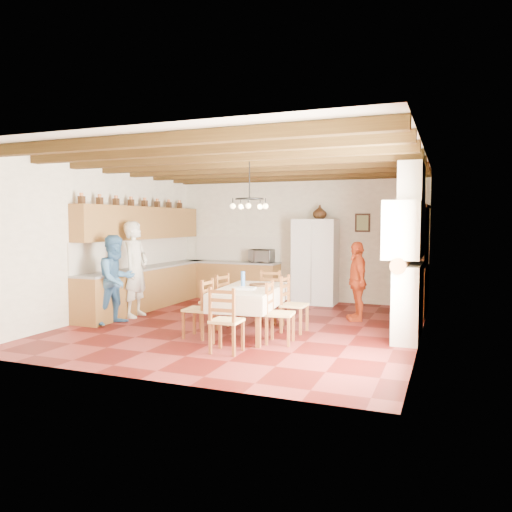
# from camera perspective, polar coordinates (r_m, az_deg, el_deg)

# --- Properties ---
(floor) EXTENTS (6.00, 6.50, 0.02)m
(floor) POSITION_cam_1_polar(r_m,az_deg,el_deg) (9.07, -1.29, -8.08)
(floor) COLOR #490E0B
(floor) RESTS_ON ground
(ceiling) EXTENTS (6.00, 6.50, 0.02)m
(ceiling) POSITION_cam_1_polar(r_m,az_deg,el_deg) (8.94, -1.32, 11.22)
(ceiling) COLOR white
(ceiling) RESTS_ON ground
(wall_back) EXTENTS (6.00, 0.02, 3.00)m
(wall_back) POSITION_cam_1_polar(r_m,az_deg,el_deg) (11.95, 4.72, 2.13)
(wall_back) COLOR beige
(wall_back) RESTS_ON ground
(wall_front) EXTENTS (6.00, 0.02, 3.00)m
(wall_front) POSITION_cam_1_polar(r_m,az_deg,el_deg) (6.00, -13.36, 0.20)
(wall_front) COLOR beige
(wall_front) RESTS_ON ground
(wall_left) EXTENTS (0.02, 6.50, 3.00)m
(wall_left) POSITION_cam_1_polar(r_m,az_deg,el_deg) (10.41, -16.79, 1.70)
(wall_left) COLOR beige
(wall_left) RESTS_ON ground
(wall_right) EXTENTS (0.02, 6.50, 3.00)m
(wall_right) POSITION_cam_1_polar(r_m,az_deg,el_deg) (8.20, 18.49, 1.09)
(wall_right) COLOR beige
(wall_right) RESTS_ON ground
(ceiling_beams) EXTENTS (6.00, 6.30, 0.16)m
(ceiling_beams) POSITION_cam_1_polar(r_m,az_deg,el_deg) (8.93, -1.32, 10.58)
(ceiling_beams) COLOR #33210C
(ceiling_beams) RESTS_ON ground
(lower_cabinets_left) EXTENTS (0.60, 4.30, 0.86)m
(lower_cabinets_left) POSITION_cam_1_polar(r_m,az_deg,el_deg) (11.17, -12.09, -3.58)
(lower_cabinets_left) COLOR brown
(lower_cabinets_left) RESTS_ON ground
(lower_cabinets_back) EXTENTS (2.30, 0.60, 0.86)m
(lower_cabinets_back) POSITION_cam_1_polar(r_m,az_deg,el_deg) (12.28, -2.68, -2.82)
(lower_cabinets_back) COLOR brown
(lower_cabinets_back) RESTS_ON ground
(countertop_left) EXTENTS (0.62, 4.30, 0.04)m
(countertop_left) POSITION_cam_1_polar(r_m,az_deg,el_deg) (11.12, -12.13, -1.28)
(countertop_left) COLOR gray
(countertop_left) RESTS_ON lower_cabinets_left
(countertop_back) EXTENTS (2.34, 0.62, 0.04)m
(countertop_back) POSITION_cam_1_polar(r_m,az_deg,el_deg) (12.23, -2.69, -0.73)
(countertop_back) COLOR gray
(countertop_back) RESTS_ON lower_cabinets_back
(backsplash_left) EXTENTS (0.03, 4.30, 0.60)m
(backsplash_left) POSITION_cam_1_polar(r_m,az_deg,el_deg) (11.26, -13.36, 0.39)
(backsplash_left) COLOR beige
(backsplash_left) RESTS_ON ground
(backsplash_back) EXTENTS (2.30, 0.03, 0.60)m
(backsplash_back) POSITION_cam_1_polar(r_m,az_deg,el_deg) (12.47, -2.16, 0.84)
(backsplash_back) COLOR beige
(backsplash_back) RESTS_ON ground
(upper_cabinets) EXTENTS (0.35, 4.20, 0.70)m
(upper_cabinets) POSITION_cam_1_polar(r_m,az_deg,el_deg) (11.14, -12.74, 3.71)
(upper_cabinets) COLOR brown
(upper_cabinets) RESTS_ON ground
(fireplace) EXTENTS (0.56, 1.60, 2.80)m
(fireplace) POSITION_cam_1_polar(r_m,az_deg,el_deg) (8.43, 16.58, 0.52)
(fireplace) COLOR beige
(fireplace) RESTS_ON ground
(wall_picture) EXTENTS (0.34, 0.03, 0.42)m
(wall_picture) POSITION_cam_1_polar(r_m,az_deg,el_deg) (11.57, 12.08, 3.73)
(wall_picture) COLOR #312018
(wall_picture) RESTS_ON ground
(refrigerator) EXTENTS (0.98, 0.81, 1.93)m
(refrigerator) POSITION_cam_1_polar(r_m,az_deg,el_deg) (11.51, 6.86, -0.62)
(refrigerator) COLOR white
(refrigerator) RESTS_ON floor
(hutch) EXTENTS (0.55, 1.23, 2.21)m
(hutch) POSITION_cam_1_polar(r_m,az_deg,el_deg) (10.59, 17.68, -0.42)
(hutch) COLOR #351E0C
(hutch) RESTS_ON floor
(dining_table) EXTENTS (1.09, 1.88, 0.79)m
(dining_table) POSITION_cam_1_polar(r_m,az_deg,el_deg) (8.30, -0.74, -4.21)
(dining_table) COLOR beige
(dining_table) RESTS_ON floor
(chandelier) EXTENTS (0.47, 0.47, 0.03)m
(chandelier) POSITION_cam_1_polar(r_m,az_deg,el_deg) (8.22, -0.75, 6.53)
(chandelier) COLOR black
(chandelier) RESTS_ON ground
(chair_left_near) EXTENTS (0.40, 0.42, 0.96)m
(chair_left_near) POSITION_cam_1_polar(r_m,az_deg,el_deg) (8.16, -6.64, -5.95)
(chair_left_near) COLOR brown
(chair_left_near) RESTS_ON floor
(chair_left_far) EXTENTS (0.45, 0.47, 0.96)m
(chair_left_far) POSITION_cam_1_polar(r_m,az_deg,el_deg) (8.90, -4.77, -5.11)
(chair_left_far) COLOR brown
(chair_left_far) RESTS_ON floor
(chair_right_near) EXTENTS (0.44, 0.46, 0.96)m
(chair_right_near) POSITION_cam_1_polar(r_m,az_deg,el_deg) (7.74, 2.78, -6.47)
(chair_right_near) COLOR brown
(chair_right_near) RESTS_ON floor
(chair_right_far) EXTENTS (0.42, 0.43, 0.96)m
(chair_right_far) POSITION_cam_1_polar(r_m,az_deg,el_deg) (8.54, 4.41, -5.49)
(chair_right_far) COLOR brown
(chair_right_far) RESTS_ON floor
(chair_end_near) EXTENTS (0.43, 0.41, 0.96)m
(chair_end_near) POSITION_cam_1_polar(r_m,az_deg,el_deg) (7.22, -3.37, -7.25)
(chair_end_near) COLOR brown
(chair_end_near) RESTS_ON floor
(chair_end_far) EXTENTS (0.45, 0.43, 0.96)m
(chair_end_far) POSITION_cam_1_polar(r_m,az_deg,el_deg) (9.36, 1.38, -4.65)
(chair_end_far) COLOR brown
(chair_end_far) RESTS_ON floor
(person_man) EXTENTS (0.52, 0.73, 1.89)m
(person_man) POSITION_cam_1_polar(r_m,az_deg,el_deg) (10.09, -13.60, -1.48)
(person_man) COLOR silver
(person_man) RESTS_ON floor
(person_woman_blue) EXTENTS (0.80, 0.92, 1.64)m
(person_woman_blue) POSITION_cam_1_polar(r_m,az_deg,el_deg) (9.48, -15.68, -2.62)
(person_woman_blue) COLOR teal
(person_woman_blue) RESTS_ON floor
(person_woman_red) EXTENTS (0.67, 0.95, 1.50)m
(person_woman_red) POSITION_cam_1_polar(r_m,az_deg,el_deg) (9.66, 11.46, -2.83)
(person_woman_red) COLOR #C3401B
(person_woman_red) RESTS_ON floor
(microwave) EXTENTS (0.56, 0.38, 0.31)m
(microwave) POSITION_cam_1_polar(r_m,az_deg,el_deg) (11.93, 0.63, -0.01)
(microwave) COLOR silver
(microwave) RESTS_ON countertop_back
(fridge_vase) EXTENTS (0.37, 0.37, 0.32)m
(fridge_vase) POSITION_cam_1_polar(r_m,az_deg,el_deg) (11.46, 7.29, 5.01)
(fridge_vase) COLOR #351E0C
(fridge_vase) RESTS_ON refrigerator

